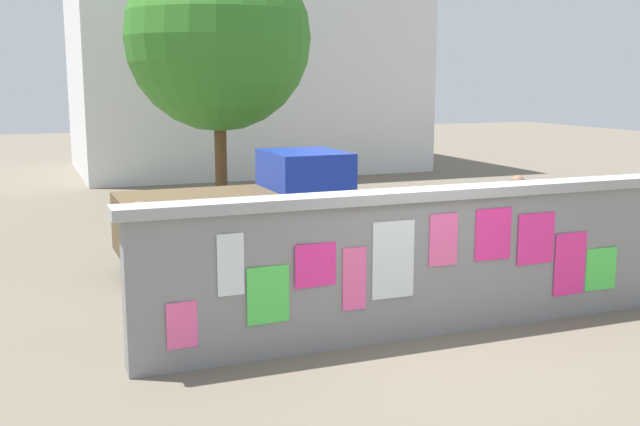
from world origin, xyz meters
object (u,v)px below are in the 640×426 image
bicycle_near (432,275)px  tree_roadside (218,38)px  person_bystander (516,218)px  auto_rickshaw_truck (247,213)px  person_walking (140,255)px  motorcycle (415,224)px

bicycle_near → tree_roadside: size_ratio=0.27×
person_bystander → bicycle_near: bearing=-166.9°
auto_rickshaw_truck → person_walking: bearing=-127.0°
bicycle_near → person_bystander: size_ratio=1.02×
person_walking → motorcycle: bearing=29.5°
bicycle_near → person_bystander: 1.77m
bicycle_near → person_bystander: person_bystander is taller
person_bystander → auto_rickshaw_truck: bearing=146.0°
motorcycle → person_bystander: person_bystander is taller
auto_rickshaw_truck → tree_roadside: (1.03, 5.64, 3.02)m
auto_rickshaw_truck → tree_roadside: tree_roadside is taller
motorcycle → bicycle_near: bearing=-114.6°
motorcycle → bicycle_near: 3.20m
tree_roadside → motorcycle: bearing=-68.5°
auto_rickshaw_truck → bicycle_near: bearing=-55.8°
motorcycle → tree_roadside: 6.78m
auto_rickshaw_truck → person_walking: 3.44m
bicycle_near → tree_roadside: tree_roadside is taller
auto_rickshaw_truck → person_bystander: bearing=-34.0°
motorcycle → person_bystander: bearing=-83.7°
bicycle_near → tree_roadside: 9.10m
motorcycle → person_walking: size_ratio=1.17×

